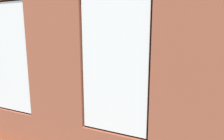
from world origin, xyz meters
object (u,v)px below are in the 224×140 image
at_px(remote_silver, 122,89).
at_px(potted_plant_foreground_right, 84,67).
at_px(table_plant_small, 95,84).
at_px(potted_plant_mid_room_small, 145,88).
at_px(potted_plant_by_left_couch, 201,90).
at_px(potted_plant_between_couches, 129,114).
at_px(coffee_table, 109,91).
at_px(couch_by_window, 62,118).
at_px(media_console, 40,86).
at_px(cup_ceramic, 109,88).
at_px(couch_left, 218,104).
at_px(remote_gray, 110,90).
at_px(tv_flatscreen, 39,68).
at_px(candle_jar, 105,86).

distance_m(remote_silver, potted_plant_foreground_right, 3.44).
bearing_deg(table_plant_small, potted_plant_mid_room_small, -152.06).
bearing_deg(potted_plant_by_left_couch, table_plant_small, 29.46).
bearing_deg(remote_silver, potted_plant_between_couches, -47.53).
xyz_separation_m(coffee_table, potted_plant_by_left_couch, (-2.54, -1.54, -0.09)).
bearing_deg(table_plant_small, couch_by_window, 98.44).
bearing_deg(couch_by_window, media_console, -38.70).
xyz_separation_m(cup_ceramic, media_console, (2.62, 0.06, -0.22)).
bearing_deg(potted_plant_between_couches, potted_plant_foreground_right, -49.52).
xyz_separation_m(media_console, potted_plant_foreground_right, (-0.30, -2.35, 0.33)).
height_order(potted_plant_foreground_right, potted_plant_mid_room_small, potted_plant_foreground_right).
relative_size(cup_ceramic, potted_plant_by_left_couch, 0.18).
xyz_separation_m(table_plant_small, potted_plant_foreground_right, (1.91, -2.41, 0.01)).
relative_size(coffee_table, potted_plant_foreground_right, 1.53).
xyz_separation_m(remote_silver, media_console, (2.99, 0.21, -0.18)).
height_order(couch_left, remote_gray, couch_left).
relative_size(coffee_table, media_console, 1.20).
bearing_deg(media_console, tv_flatscreen, -90.00).
height_order(remote_gray, potted_plant_by_left_couch, remote_gray).
xyz_separation_m(couch_by_window, remote_silver, (-0.50, -2.21, 0.13)).
bearing_deg(remote_gray, couch_by_window, 91.65).
bearing_deg(coffee_table, tv_flatscreen, 1.36).
distance_m(potted_plant_mid_room_small, potted_plant_by_left_couch, 1.85).
bearing_deg(couch_by_window, potted_plant_mid_room_small, -112.11).
xyz_separation_m(remote_silver, potted_plant_mid_room_small, (-0.58, -0.45, -0.02)).
height_order(table_plant_small, potted_plant_between_couches, potted_plant_between_couches).
relative_size(table_plant_small, potted_plant_foreground_right, 0.30).
relative_size(couch_by_window, media_console, 1.79).
distance_m(coffee_table, potted_plant_foreground_right, 3.26).
relative_size(coffee_table, potted_plant_between_couches, 1.36).
height_order(couch_left, potted_plant_mid_room_small, couch_left).
distance_m(couch_left, tv_flatscreen, 5.60).
bearing_deg(remote_silver, coffee_table, -140.34).
relative_size(remote_silver, tv_flatscreen, 0.15).
relative_size(remote_gray, potted_plant_by_left_couch, 0.37).
relative_size(remote_gray, potted_plant_foreground_right, 0.19).
distance_m(couch_left, remote_gray, 2.86).
distance_m(potted_plant_foreground_right, potted_plant_mid_room_small, 3.69).
distance_m(couch_left, cup_ceramic, 2.95).
distance_m(tv_flatscreen, potted_plant_by_left_couch, 5.44).
relative_size(tv_flatscreen, potted_plant_between_couches, 1.10).
relative_size(couch_by_window, cup_ceramic, 23.79).
bearing_deg(cup_ceramic, potted_plant_foreground_right, -44.58).
height_order(coffee_table, media_console, media_console).
height_order(tv_flatscreen, potted_plant_between_couches, tv_flatscreen).
relative_size(coffee_table, potted_plant_mid_room_small, 2.15).
bearing_deg(potted_plant_mid_room_small, coffee_table, 32.03).
bearing_deg(couch_by_window, candle_jar, -88.74).
relative_size(tv_flatscreen, potted_plant_mid_room_small, 1.74).
distance_m(candle_jar, remote_gray, 0.36).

